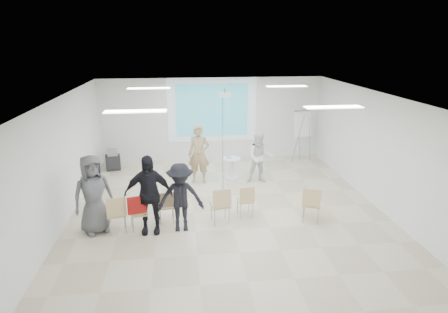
{
  "coord_description": "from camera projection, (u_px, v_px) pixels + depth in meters",
  "views": [
    {
      "loc": [
        -1.13,
        -8.83,
        4.33
      ],
      "look_at": [
        0.0,
        0.8,
        1.25
      ],
      "focal_mm": 30.0,
      "sensor_mm": 36.0,
      "label": 1
    }
  ],
  "objects": [
    {
      "name": "floor",
      "position": [
        228.0,
        213.0,
        9.81
      ],
      "size": [
        8.0,
        9.0,
        0.1
      ],
      "primitive_type": "cube",
      "color": "beige",
      "rests_on": "ground"
    },
    {
      "name": "ceiling",
      "position": [
        228.0,
        94.0,
        8.87
      ],
      "size": [
        8.0,
        9.0,
        0.1
      ],
      "primitive_type": "cube",
      "color": "white",
      "rests_on": "wall_back"
    },
    {
      "name": "wall_back",
      "position": [
        212.0,
        119.0,
        13.64
      ],
      "size": [
        8.0,
        0.1,
        3.0
      ],
      "primitive_type": "cube",
      "color": "silver",
      "rests_on": "floor"
    },
    {
      "name": "wall_left",
      "position": [
        59.0,
        163.0,
        8.89
      ],
      "size": [
        0.1,
        9.0,
        3.0
      ],
      "primitive_type": "cube",
      "color": "silver",
      "rests_on": "floor"
    },
    {
      "name": "wall_right",
      "position": [
        381.0,
        151.0,
        9.79
      ],
      "size": [
        0.1,
        9.0,
        3.0
      ],
      "primitive_type": "cube",
      "color": "silver",
      "rests_on": "floor"
    },
    {
      "name": "projection_halo",
      "position": [
        212.0,
        110.0,
        13.48
      ],
      "size": [
        3.2,
        0.01,
        2.3
      ],
      "primitive_type": "cube",
      "color": "silver",
      "rests_on": "wall_back"
    },
    {
      "name": "projection_image",
      "position": [
        212.0,
        110.0,
        13.46
      ],
      "size": [
        2.6,
        0.01,
        1.9
      ],
      "primitive_type": "cube",
      "color": "teal",
      "rests_on": "wall_back"
    },
    {
      "name": "pedestal_table",
      "position": [
        232.0,
        167.0,
        11.96
      ],
      "size": [
        0.63,
        0.63,
        0.7
      ],
      "rotation": [
        0.0,
        0.0,
        0.12
      ],
      "color": "white",
      "rests_on": "floor"
    },
    {
      "name": "player_left",
      "position": [
        199.0,
        151.0,
        11.47
      ],
      "size": [
        0.83,
        0.63,
        2.06
      ],
      "primitive_type": "imported",
      "rotation": [
        0.0,
        0.0,
        -0.17
      ],
      "color": "tan",
      "rests_on": "floor"
    },
    {
      "name": "player_right",
      "position": [
        260.0,
        155.0,
        11.52
      ],
      "size": [
        0.92,
        0.77,
        1.79
      ],
      "primitive_type": "imported",
      "rotation": [
        0.0,
        0.0,
        -0.09
      ],
      "color": "white",
      "rests_on": "floor"
    },
    {
      "name": "controller_left",
      "position": [
        204.0,
        138.0,
        11.63
      ],
      "size": [
        0.05,
        0.11,
        0.04
      ],
      "primitive_type": "cube",
      "rotation": [
        0.0,
        0.0,
        -0.17
      ],
      "color": "white",
      "rests_on": "player_left"
    },
    {
      "name": "controller_right",
      "position": [
        253.0,
        143.0,
        11.64
      ],
      "size": [
        0.06,
        0.14,
        0.04
      ],
      "primitive_type": "cube",
      "rotation": [
        0.0,
        0.0,
        -0.09
      ],
      "color": "silver",
      "rests_on": "player_right"
    },
    {
      "name": "chair_far_left",
      "position": [
        116.0,
        212.0,
        8.53
      ],
      "size": [
        0.52,
        0.55,
        0.93
      ],
      "rotation": [
        0.0,
        0.0,
        0.21
      ],
      "color": "tan",
      "rests_on": "floor"
    },
    {
      "name": "chair_left_mid",
      "position": [
        139.0,
        211.0,
        8.66
      ],
      "size": [
        0.47,
        0.5,
        0.83
      ],
      "rotation": [
        0.0,
        0.0,
        0.23
      ],
      "color": "tan",
      "rests_on": "floor"
    },
    {
      "name": "chair_left_inner",
      "position": [
        166.0,
        204.0,
        9.05
      ],
      "size": [
        0.42,
        0.45,
        0.82
      ],
      "rotation": [
        0.0,
        0.0,
        0.1
      ],
      "color": "tan",
      "rests_on": "floor"
    },
    {
      "name": "chair_center",
      "position": [
        221.0,
        203.0,
        8.95
      ],
      "size": [
        0.5,
        0.53,
        0.94
      ],
      "rotation": [
        0.0,
        0.0,
        0.14
      ],
      "color": "tan",
      "rests_on": "floor"
    },
    {
      "name": "chair_right_inner",
      "position": [
        246.0,
        199.0,
        9.37
      ],
      "size": [
        0.43,
        0.46,
        0.82
      ],
      "rotation": [
        0.0,
        0.0,
        0.13
      ],
      "color": "tan",
      "rests_on": "floor"
    },
    {
      "name": "chair_right_far",
      "position": [
        312.0,
        202.0,
        9.05
      ],
      "size": [
        0.57,
        0.59,
        0.91
      ],
      "rotation": [
        0.0,
        0.0,
        -0.39
      ],
      "color": "tan",
      "rests_on": "floor"
    },
    {
      "name": "red_jacket",
      "position": [
        137.0,
        205.0,
        8.45
      ],
      "size": [
        0.42,
        0.19,
        0.39
      ],
      "primitive_type": "cube",
      "rotation": [
        0.0,
        0.0,
        0.23
      ],
      "color": "maroon",
      "rests_on": "chair_left_mid"
    },
    {
      "name": "laptop",
      "position": [
        166.0,
        204.0,
        9.15
      ],
      "size": [
        0.32,
        0.25,
        0.02
      ],
      "primitive_type": "imported",
      "rotation": [
        0.0,
        0.0,
        3.24
      ],
      "color": "black",
      "rests_on": "chair_left_inner"
    },
    {
      "name": "audience_left",
      "position": [
        148.0,
        189.0,
        8.44
      ],
      "size": [
        1.28,
        0.8,
        2.14
      ],
      "primitive_type": "imported",
      "rotation": [
        0.0,
        0.0,
        -0.04
      ],
      "color": "black",
      "rests_on": "floor"
    },
    {
      "name": "audience_mid",
      "position": [
        180.0,
        193.0,
        8.57
      ],
      "size": [
        1.21,
        0.67,
        1.87
      ],
      "primitive_type": "imported",
      "rotation": [
        0.0,
        0.0,
        0.01
      ],
      "color": "black",
      "rests_on": "floor"
    },
    {
      "name": "audience_outer",
      "position": [
        93.0,
        190.0,
        8.46
      ],
      "size": [
        1.22,
        1.08,
        2.09
      ],
      "primitive_type": "imported",
      "rotation": [
        0.0,
        0.0,
        0.51
      ],
      "color": "#59595E",
      "rests_on": "floor"
    },
    {
      "name": "flipchart_easel",
      "position": [
        303.0,
        124.0,
        13.34
      ],
      "size": [
        0.8,
        0.63,
        1.91
      ],
      "rotation": [
        0.0,
        0.0,
        0.28
      ],
      "color": "gray",
      "rests_on": "floor"
    },
    {
      "name": "av_cart",
      "position": [
        113.0,
        160.0,
        12.78
      ],
      "size": [
        0.54,
        0.47,
        0.73
      ],
      "rotation": [
        0.0,
        0.0,
        0.18
      ],
      "color": "black",
      "rests_on": "floor"
    },
    {
      "name": "ceiling_projector",
      "position": [
        225.0,
        100.0,
        10.4
      ],
      "size": [
        0.3,
        0.25,
        3.0
      ],
      "color": "white",
      "rests_on": "ceiling"
    },
    {
      "name": "fluor_panel_nw",
      "position": [
        149.0,
        88.0,
        10.56
      ],
      "size": [
        1.2,
        0.3,
        0.02
      ],
      "primitive_type": "cube",
      "color": "white",
      "rests_on": "ceiling"
    },
    {
      "name": "fluor_panel_ne",
      "position": [
        287.0,
        86.0,
        11.01
      ],
      "size": [
        1.2,
        0.3,
        0.02
      ],
      "primitive_type": "cube",
      "color": "white",
      "rests_on": "ceiling"
    },
    {
      "name": "fluor_panel_sw",
      "position": [
        136.0,
        111.0,
        7.25
      ],
      "size": [
        1.2,
        0.3,
        0.02
      ],
      "primitive_type": "cube",
      "color": "white",
      "rests_on": "ceiling"
    },
    {
      "name": "fluor_panel_se",
      "position": [
        333.0,
        107.0,
        7.7
      ],
      "size": [
        1.2,
        0.3,
        0.02
      ],
      "primitive_type": "cube",
      "color": "white",
      "rests_on": "ceiling"
    }
  ]
}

